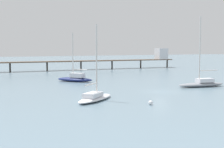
{
  "coord_description": "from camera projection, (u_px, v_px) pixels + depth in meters",
  "views": [
    {
      "loc": [
        -30.03,
        -44.36,
        7.43
      ],
      "look_at": [
        0.0,
        18.62,
        1.5
      ],
      "focal_mm": 51.97,
      "sensor_mm": 36.0,
      "label": 1
    }
  ],
  "objects": [
    {
      "name": "pier",
      "position": [
        102.0,
        59.0,
        106.1
      ],
      "size": [
        78.25,
        5.4,
        6.77
      ],
      "color": "brown",
      "rests_on": "ground_plane"
    },
    {
      "name": "mooring_buoy_outer",
      "position": [
        151.0,
        103.0,
        41.24
      ],
      "size": [
        0.58,
        0.58,
        0.58
      ],
      "primitive_type": "sphere",
      "color": "silver",
      "rests_on": "ground_plane"
    },
    {
      "name": "sailboat_navy",
      "position": [
        75.0,
        78.0,
        68.63
      ],
      "size": [
        7.23,
        7.67,
        10.43
      ],
      "color": "navy",
      "rests_on": "ground_plane"
    },
    {
      "name": "ground_plane",
      "position": [
        161.0,
        92.0,
        53.41
      ],
      "size": [
        400.0,
        400.0,
        0.0
      ],
      "primitive_type": "plane",
      "color": "slate"
    },
    {
      "name": "sailboat_gray",
      "position": [
        202.0,
        83.0,
        59.86
      ],
      "size": [
        9.7,
        3.31,
        12.91
      ],
      "color": "gray",
      "rests_on": "ground_plane"
    },
    {
      "name": "sailboat_white",
      "position": [
        95.0,
        96.0,
        44.53
      ],
      "size": [
        8.05,
        7.38,
        10.47
      ],
      "color": "white",
      "rests_on": "ground_plane"
    }
  ]
}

